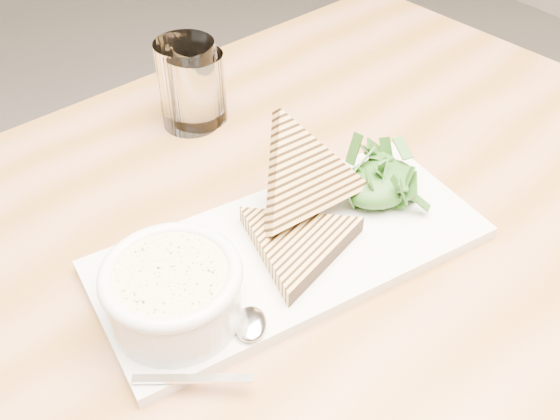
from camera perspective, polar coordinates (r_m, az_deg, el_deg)
table_top at (r=0.71m, az=-0.69°, el=-4.41°), size 1.30×0.92×0.04m
table_leg_br at (r=1.45m, az=9.25°, el=3.25°), size 0.06×0.06×0.72m
platter at (r=0.68m, az=1.00°, el=-3.59°), size 0.44×0.23×0.01m
soup_bowl at (r=0.60m, az=-9.62°, el=-7.87°), size 0.13×0.13×0.05m
soup at (r=0.58m, az=-9.95°, el=-5.94°), size 0.11×0.11×0.01m
bowl_rim at (r=0.58m, az=-9.97°, el=-5.80°), size 0.13×0.13×0.01m
sandwich_flat at (r=0.66m, az=1.60°, el=-3.11°), size 0.20×0.20×0.02m
sandwich_lean at (r=0.68m, az=2.34°, el=2.96°), size 0.16×0.17×0.18m
salad_base at (r=0.73m, az=9.12°, el=2.45°), size 0.10×0.08×0.04m
arugula_pile at (r=0.73m, az=9.19°, el=2.96°), size 0.11×0.10×0.05m
spoon_bowl at (r=0.60m, az=-2.72°, el=-10.33°), size 0.05×0.05×0.01m
spoon_handle at (r=0.57m, az=-8.02°, el=-15.02°), size 0.09×0.07×0.00m
glass_near at (r=0.86m, az=-8.41°, el=11.28°), size 0.08×0.08×0.12m
glass_far at (r=0.87m, az=-7.18°, el=11.04°), size 0.07×0.07×0.10m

